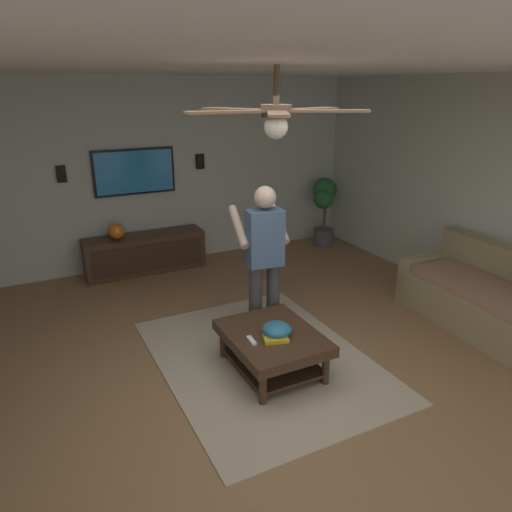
# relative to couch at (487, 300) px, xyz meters

# --- Properties ---
(ground_plane) EXTENTS (9.07, 9.07, 0.00)m
(ground_plane) POSITION_rel_couch_xyz_m (-0.09, 2.83, -0.32)
(ground_plane) COLOR olive
(wall_back_tv) EXTENTS (0.10, 6.87, 2.70)m
(wall_back_tv) POSITION_rel_couch_xyz_m (3.74, 2.83, 1.03)
(wall_back_tv) COLOR #B2B7AD
(wall_back_tv) RESTS_ON ground
(ceiling_slab) EXTENTS (7.76, 6.87, 0.10)m
(ceiling_slab) POSITION_rel_couch_xyz_m (-0.09, 2.83, 2.43)
(ceiling_slab) COLOR white
(area_rug) EXTENTS (2.60, 1.92, 0.01)m
(area_rug) POSITION_rel_couch_xyz_m (0.51, 2.56, -0.31)
(area_rug) COLOR tan
(area_rug) RESTS_ON ground
(couch) EXTENTS (1.94, 0.96, 0.87)m
(couch) POSITION_rel_couch_xyz_m (0.00, 0.00, 0.00)
(couch) COLOR #93845B
(couch) RESTS_ON ground
(coffee_table) EXTENTS (1.00, 0.80, 0.40)m
(coffee_table) POSITION_rel_couch_xyz_m (0.31, 2.56, -0.02)
(coffee_table) COLOR #422B1C
(coffee_table) RESTS_ON ground
(media_console) EXTENTS (0.45, 1.70, 0.55)m
(media_console) POSITION_rel_couch_xyz_m (3.41, 2.95, -0.04)
(media_console) COLOR #422B1C
(media_console) RESTS_ON ground
(tv) EXTENTS (0.05, 1.14, 0.64)m
(tv) POSITION_rel_couch_xyz_m (3.65, 2.95, 1.10)
(tv) COLOR black
(person_standing) EXTENTS (0.58, 0.59, 1.64)m
(person_standing) POSITION_rel_couch_xyz_m (0.95, 2.31, 0.61)
(person_standing) COLOR #3F3F3F
(person_standing) RESTS_ON ground
(potted_plant_tall) EXTENTS (0.51, 0.48, 1.13)m
(potted_plant_tall) POSITION_rel_couch_xyz_m (3.28, -0.06, 0.41)
(potted_plant_tall) COLOR #4C4C51
(potted_plant_tall) RESTS_ON ground
(bowl) EXTENTS (0.27, 0.27, 0.12)m
(bowl) POSITION_rel_couch_xyz_m (0.25, 2.54, 0.14)
(bowl) COLOR teal
(bowl) RESTS_ON coffee_table
(remote_white) EXTENTS (0.15, 0.06, 0.02)m
(remote_white) POSITION_rel_couch_xyz_m (0.25, 2.80, 0.09)
(remote_white) COLOR white
(remote_white) RESTS_ON coffee_table
(book) EXTENTS (0.22, 0.26, 0.04)m
(book) POSITION_rel_couch_xyz_m (0.17, 2.60, 0.10)
(book) COLOR gold
(book) RESTS_ON coffee_table
(vase_round) EXTENTS (0.22, 0.22, 0.22)m
(vase_round) POSITION_rel_couch_xyz_m (3.39, 3.33, 0.34)
(vase_round) COLOR orange
(vase_round) RESTS_ON media_console
(wall_speaker_left) EXTENTS (0.06, 0.12, 0.22)m
(wall_speaker_left) POSITION_rel_couch_xyz_m (3.66, 1.96, 1.18)
(wall_speaker_left) COLOR black
(wall_speaker_right) EXTENTS (0.06, 0.12, 0.22)m
(wall_speaker_right) POSITION_rel_couch_xyz_m (3.66, 3.91, 1.14)
(wall_speaker_right) COLOR black
(ceiling_fan) EXTENTS (1.12, 1.19, 0.46)m
(ceiling_fan) POSITION_rel_couch_xyz_m (-0.30, 2.89, 2.06)
(ceiling_fan) COLOR #4C3828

